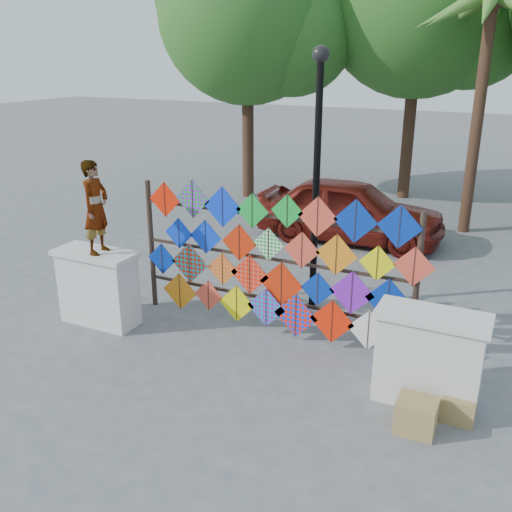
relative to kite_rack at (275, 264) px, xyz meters
The scene contains 11 objects.
ground 1.41m from the kite_rack, 99.03° to the right, with size 80.00×80.00×0.00m, color gray.
parapet_left 3.01m from the kite_rack, 161.79° to the right, with size 1.40×0.65×1.28m.
parapet_right 2.80m from the kite_rack, 19.72° to the right, with size 1.40×0.65×1.28m.
kite_rack is the anchor object (origin of this frame).
tree_west 10.34m from the kite_rack, 118.54° to the left, with size 5.85×5.20×8.01m.
palm_tree 8.45m from the kite_rack, 74.01° to the left, with size 3.62×3.62×5.83m.
vendor_woman 2.98m from the kite_rack, 161.09° to the right, with size 0.55×0.36×1.51m, color #99999E.
sedan 5.29m from the kite_rack, 93.98° to the left, with size 1.80×4.48×1.53m, color maroon.
lamppost 1.97m from the kite_rack, 81.75° to the left, with size 0.28×0.28×4.46m.
cardboard_box_near 3.21m from the kite_rack, 31.53° to the right, with size 0.47×0.42×0.42m, color #9C7B4B.
cardboard_box_far 3.40m from the kite_rack, 20.50° to the right, with size 0.40×0.37×0.34m, color #9C7B4B.
Camera 1 is at (3.51, -6.96, 4.35)m, focal length 40.00 mm.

